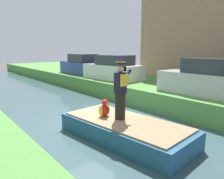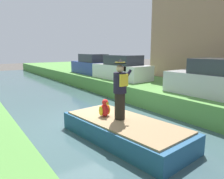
{
  "view_description": "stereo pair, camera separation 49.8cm",
  "coord_description": "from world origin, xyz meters",
  "px_view_note": "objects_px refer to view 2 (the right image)",
  "views": [
    {
      "loc": [
        -4.28,
        -6.45,
        2.84
      ],
      "look_at": [
        -0.14,
        -1.34,
        1.61
      ],
      "focal_mm": 34.82,
      "sensor_mm": 36.0,
      "label": 1
    },
    {
      "loc": [
        -3.88,
        -6.75,
        2.84
      ],
      "look_at": [
        -0.14,
        -1.34,
        1.61
      ],
      "focal_mm": 34.82,
      "sensor_mm": 36.0,
      "label": 2
    }
  ],
  "objects_px": {
    "boat": "(124,130)",
    "parked_car_white": "(122,69)",
    "parked_car_silver": "(217,81)",
    "person_pirate": "(120,89)",
    "parrot_plush": "(105,109)",
    "parked_car_blue": "(92,65)"
  },
  "relations": [
    {
      "from": "person_pirate",
      "to": "parked_car_blue",
      "type": "xyz_separation_m",
      "value": [
        4.44,
        9.56,
        -0.04
      ]
    },
    {
      "from": "parrot_plush",
      "to": "parked_car_silver",
      "type": "relative_size",
      "value": 0.14
    },
    {
      "from": "boat",
      "to": "parked_car_silver",
      "type": "xyz_separation_m",
      "value": [
        4.43,
        -0.31,
        1.2
      ]
    },
    {
      "from": "boat",
      "to": "parrot_plush",
      "type": "xyz_separation_m",
      "value": [
        -0.26,
        0.69,
        0.55
      ]
    },
    {
      "from": "person_pirate",
      "to": "parrot_plush",
      "type": "bearing_deg",
      "value": 132.4
    },
    {
      "from": "person_pirate",
      "to": "parrot_plush",
      "type": "xyz_separation_m",
      "value": [
        -0.24,
        0.49,
        -0.68
      ]
    },
    {
      "from": "parked_car_blue",
      "to": "parrot_plush",
      "type": "bearing_deg",
      "value": -117.34
    },
    {
      "from": "boat",
      "to": "parked_car_white",
      "type": "relative_size",
      "value": 1.06
    },
    {
      "from": "person_pirate",
      "to": "parked_car_blue",
      "type": "bearing_deg",
      "value": 81.08
    },
    {
      "from": "person_pirate",
      "to": "boat",
      "type": "bearing_deg",
      "value": -69.28
    },
    {
      "from": "person_pirate",
      "to": "parked_car_white",
      "type": "relative_size",
      "value": 0.45
    },
    {
      "from": "boat",
      "to": "parked_car_silver",
      "type": "relative_size",
      "value": 1.09
    },
    {
      "from": "parked_car_silver",
      "to": "boat",
      "type": "bearing_deg",
      "value": 176.04
    },
    {
      "from": "parked_car_silver",
      "to": "parked_car_blue",
      "type": "relative_size",
      "value": 1.0
    },
    {
      "from": "parrot_plush",
      "to": "parked_car_silver",
      "type": "height_order",
      "value": "parked_car_silver"
    },
    {
      "from": "person_pirate",
      "to": "parrot_plush",
      "type": "relative_size",
      "value": 3.25
    },
    {
      "from": "boat",
      "to": "parked_car_blue",
      "type": "height_order",
      "value": "parked_car_blue"
    },
    {
      "from": "parked_car_white",
      "to": "parked_car_blue",
      "type": "relative_size",
      "value": 1.02
    },
    {
      "from": "parked_car_silver",
      "to": "person_pirate",
      "type": "bearing_deg",
      "value": 173.55
    },
    {
      "from": "boat",
      "to": "parrot_plush",
      "type": "height_order",
      "value": "parrot_plush"
    },
    {
      "from": "parrot_plush",
      "to": "parked_car_white",
      "type": "bearing_deg",
      "value": 48.49
    },
    {
      "from": "boat",
      "to": "parked_car_blue",
      "type": "distance_m",
      "value": 10.78
    }
  ]
}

